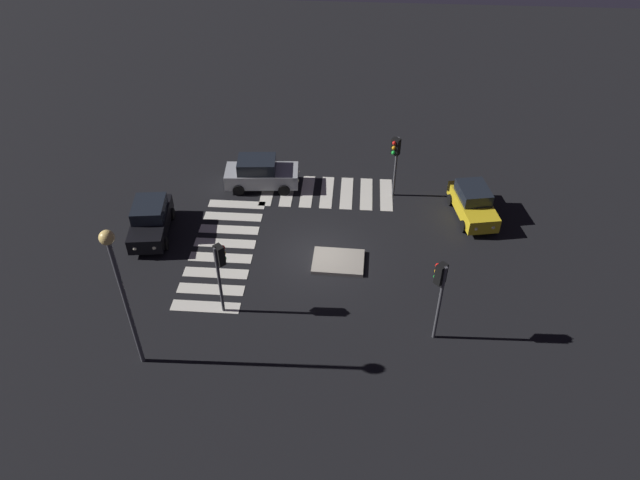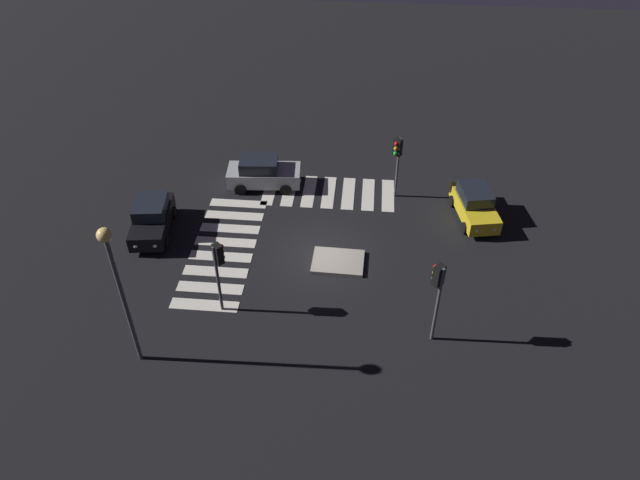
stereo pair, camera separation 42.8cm
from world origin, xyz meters
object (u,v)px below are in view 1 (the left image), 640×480
object	(u,v)px
traffic_light_west	(440,284)
traffic_light_south	(395,153)
car_silver	(261,173)
street_lamp	(118,277)
traffic_island	(338,262)
traffic_light_north	(220,263)
car_black	(151,220)
car_yellow	(473,203)

from	to	relation	value
traffic_light_west	traffic_light_south	bearing A→B (deg)	-38.25
car_silver	traffic_light_west	size ratio (longest dim) A/B	1.06
street_lamp	traffic_island	bearing A→B (deg)	-139.45
traffic_island	car_silver	distance (m)	8.13
car_silver	traffic_light_north	xyz separation A→B (m)	(0.14, 10.03, 1.93)
traffic_island	car_silver	xyz separation A→B (m)	(4.85, -6.48, 0.82)
car_black	traffic_light_west	xyz separation A→B (m)	(-14.26, 6.15, 2.25)
car_yellow	traffic_light_south	size ratio (longest dim) A/B	1.11
traffic_light_west	traffic_light_north	bearing A→B (deg)	37.94
car_yellow	car_black	bearing A→B (deg)	-91.66
traffic_island	street_lamp	world-z (taller)	street_lamp
car_silver	traffic_light_south	world-z (taller)	traffic_light_south
traffic_island	street_lamp	xyz separation A→B (m)	(7.91, 6.77, 4.73)
car_yellow	traffic_light_south	bearing A→B (deg)	-120.52
traffic_light_south	street_lamp	world-z (taller)	street_lamp
car_yellow	traffic_light_north	size ratio (longest dim) A/B	1.12
traffic_island	traffic_light_south	distance (m)	7.19
car_yellow	street_lamp	distance (m)	19.20
traffic_light_north	car_silver	bearing A→B (deg)	43.82
traffic_island	car_black	size ratio (longest dim) A/B	0.61
street_lamp	car_yellow	bearing A→B (deg)	-143.22
traffic_island	car_black	world-z (taller)	car_black
traffic_island	traffic_light_west	distance (m)	6.91
car_yellow	street_lamp	bearing A→B (deg)	-64.18
car_silver	traffic_light_west	distance (m)	14.44
traffic_light_west	traffic_light_north	world-z (taller)	traffic_light_west
traffic_light_south	traffic_island	bearing A→B (deg)	9.44
traffic_island	car_yellow	distance (m)	8.45
car_yellow	traffic_island	bearing A→B (deg)	-68.84
car_silver	street_lamp	bearing A→B (deg)	-107.51
traffic_island	car_yellow	size ratio (longest dim) A/B	0.63
car_black	traffic_light_south	world-z (taller)	traffic_light_south
car_silver	traffic_light_west	xyz separation A→B (m)	(-9.14, 10.95, 2.22)
traffic_light_west	traffic_light_north	size ratio (longest dim) A/B	1.10
car_silver	traffic_light_south	bearing A→B (deg)	-7.93
traffic_light_south	car_silver	bearing A→B (deg)	-59.10
car_black	traffic_light_south	bearing A→B (deg)	101.26
traffic_light_west	traffic_island	bearing A→B (deg)	-2.56
car_black	traffic_light_north	distance (m)	7.48
car_silver	traffic_light_north	world-z (taller)	traffic_light_north
street_lamp	car_black	bearing A→B (deg)	-76.39
car_black	street_lamp	world-z (taller)	street_lamp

